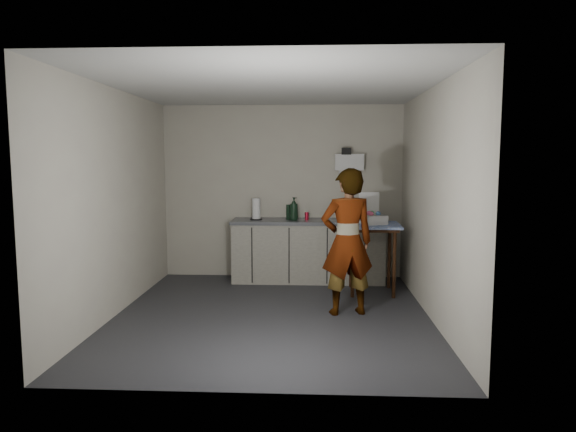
{
  "coord_description": "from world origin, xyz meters",
  "views": [
    {
      "loc": [
        0.47,
        -5.76,
        1.8
      ],
      "look_at": [
        0.16,
        0.45,
        1.1
      ],
      "focal_mm": 32.0,
      "sensor_mm": 36.0,
      "label": 1
    }
  ],
  "objects_px": {
    "soda_can": "(307,216)",
    "dark_bottle": "(288,212)",
    "bakery_box": "(373,217)",
    "kitchen_counter": "(308,252)",
    "paper_towel": "(256,210)",
    "soap_bottle": "(294,209)",
    "standing_man": "(347,242)",
    "side_table": "(372,233)",
    "dish_rack": "(349,216)"
  },
  "relations": [
    {
      "from": "soda_can",
      "to": "side_table",
      "type": "bearing_deg",
      "value": -35.64
    },
    {
      "from": "soda_can",
      "to": "dark_bottle",
      "type": "height_order",
      "value": "dark_bottle"
    },
    {
      "from": "standing_man",
      "to": "dark_bottle",
      "type": "xyz_separation_m",
      "value": [
        -0.76,
        1.63,
        0.17
      ]
    },
    {
      "from": "standing_man",
      "to": "soap_bottle",
      "type": "distance_m",
      "value": 1.69
    },
    {
      "from": "soda_can",
      "to": "bakery_box",
      "type": "xyz_separation_m",
      "value": [
        0.89,
        -0.63,
        0.06
      ]
    },
    {
      "from": "paper_towel",
      "to": "dish_rack",
      "type": "xyz_separation_m",
      "value": [
        1.36,
        0.02,
        -0.09
      ]
    },
    {
      "from": "soap_bottle",
      "to": "dark_bottle",
      "type": "xyz_separation_m",
      "value": [
        -0.09,
        0.09,
        -0.06
      ]
    },
    {
      "from": "bakery_box",
      "to": "dark_bottle",
      "type": "bearing_deg",
      "value": 133.41
    },
    {
      "from": "paper_towel",
      "to": "bakery_box",
      "type": "distance_m",
      "value": 1.73
    },
    {
      "from": "bakery_box",
      "to": "kitchen_counter",
      "type": "bearing_deg",
      "value": 126.65
    },
    {
      "from": "standing_man",
      "to": "paper_towel",
      "type": "relative_size",
      "value": 5.36
    },
    {
      "from": "kitchen_counter",
      "to": "dish_rack",
      "type": "distance_m",
      "value": 0.8
    },
    {
      "from": "kitchen_counter",
      "to": "standing_man",
      "type": "xyz_separation_m",
      "value": [
        0.46,
        -1.61,
        0.42
      ]
    },
    {
      "from": "side_table",
      "to": "dark_bottle",
      "type": "bearing_deg",
      "value": 152.41
    },
    {
      "from": "kitchen_counter",
      "to": "paper_towel",
      "type": "height_order",
      "value": "paper_towel"
    },
    {
      "from": "soda_can",
      "to": "kitchen_counter",
      "type": "bearing_deg",
      "value": -23.05
    },
    {
      "from": "soap_bottle",
      "to": "bakery_box",
      "type": "xyz_separation_m",
      "value": [
        1.08,
        -0.55,
        -0.05
      ]
    },
    {
      "from": "side_table",
      "to": "soap_bottle",
      "type": "xyz_separation_m",
      "value": [
        -1.07,
        0.56,
        0.26
      ]
    },
    {
      "from": "paper_towel",
      "to": "kitchen_counter",
      "type": "bearing_deg",
      "value": 2.14
    },
    {
      "from": "side_table",
      "to": "dish_rack",
      "type": "distance_m",
      "value": 0.69
    },
    {
      "from": "dish_rack",
      "to": "bakery_box",
      "type": "distance_m",
      "value": 0.67
    },
    {
      "from": "side_table",
      "to": "dish_rack",
      "type": "bearing_deg",
      "value": 115.16
    },
    {
      "from": "kitchen_counter",
      "to": "paper_towel",
      "type": "xyz_separation_m",
      "value": [
        -0.76,
        -0.03,
        0.63
      ]
    },
    {
      "from": "dark_bottle",
      "to": "dish_rack",
      "type": "height_order",
      "value": "dish_rack"
    },
    {
      "from": "paper_towel",
      "to": "soap_bottle",
      "type": "bearing_deg",
      "value": -4.15
    },
    {
      "from": "soap_bottle",
      "to": "paper_towel",
      "type": "xyz_separation_m",
      "value": [
        -0.55,
        0.04,
        -0.02
      ]
    },
    {
      "from": "paper_towel",
      "to": "dark_bottle",
      "type": "bearing_deg",
      "value": 5.95
    },
    {
      "from": "soda_can",
      "to": "paper_towel",
      "type": "distance_m",
      "value": 0.75
    },
    {
      "from": "dish_rack",
      "to": "bakery_box",
      "type": "xyz_separation_m",
      "value": [
        0.27,
        -0.61,
        0.06
      ]
    },
    {
      "from": "side_table",
      "to": "standing_man",
      "type": "xyz_separation_m",
      "value": [
        -0.4,
        -0.98,
        0.03
      ]
    },
    {
      "from": "standing_man",
      "to": "dish_rack",
      "type": "distance_m",
      "value": 1.61
    },
    {
      "from": "kitchen_counter",
      "to": "dish_rack",
      "type": "relative_size",
      "value": 5.97
    },
    {
      "from": "dish_rack",
      "to": "bakery_box",
      "type": "relative_size",
      "value": 0.9
    },
    {
      "from": "side_table",
      "to": "bakery_box",
      "type": "xyz_separation_m",
      "value": [
        0.0,
        0.01,
        0.21
      ]
    },
    {
      "from": "soap_bottle",
      "to": "dish_rack",
      "type": "bearing_deg",
      "value": 4.23
    },
    {
      "from": "standing_man",
      "to": "soda_can",
      "type": "xyz_separation_m",
      "value": [
        -0.49,
        1.62,
        0.12
      ]
    },
    {
      "from": "soap_bottle",
      "to": "soda_can",
      "type": "bearing_deg",
      "value": 23.15
    },
    {
      "from": "paper_towel",
      "to": "dish_rack",
      "type": "height_order",
      "value": "paper_towel"
    },
    {
      "from": "standing_man",
      "to": "soda_can",
      "type": "height_order",
      "value": "standing_man"
    },
    {
      "from": "soap_bottle",
      "to": "bakery_box",
      "type": "bearing_deg",
      "value": -27.01
    },
    {
      "from": "kitchen_counter",
      "to": "soap_bottle",
      "type": "xyz_separation_m",
      "value": [
        -0.21,
        -0.07,
        0.65
      ]
    },
    {
      "from": "dish_rack",
      "to": "bakery_box",
      "type": "bearing_deg",
      "value": -65.75
    },
    {
      "from": "kitchen_counter",
      "to": "side_table",
      "type": "bearing_deg",
      "value": -35.96
    },
    {
      "from": "side_table",
      "to": "soda_can",
      "type": "relative_size",
      "value": 8.45
    },
    {
      "from": "soda_can",
      "to": "paper_towel",
      "type": "xyz_separation_m",
      "value": [
        -0.74,
        -0.04,
        0.09
      ]
    },
    {
      "from": "soda_can",
      "to": "dark_bottle",
      "type": "bearing_deg",
      "value": 178.02
    },
    {
      "from": "soda_can",
      "to": "standing_man",
      "type": "bearing_deg",
      "value": -73.22
    },
    {
      "from": "soda_can",
      "to": "bakery_box",
      "type": "relative_size",
      "value": 0.27
    },
    {
      "from": "kitchen_counter",
      "to": "paper_towel",
      "type": "relative_size",
      "value": 7.09
    },
    {
      "from": "kitchen_counter",
      "to": "bakery_box",
      "type": "distance_m",
      "value": 1.22
    }
  ]
}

